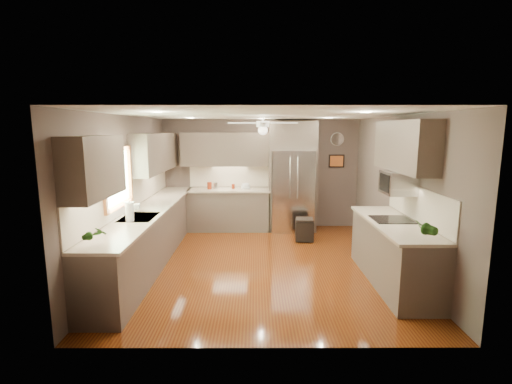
{
  "coord_description": "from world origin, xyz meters",
  "views": [
    {
      "loc": [
        -0.13,
        -6.07,
        2.28
      ],
      "look_at": [
        -0.12,
        0.6,
        1.14
      ],
      "focal_mm": 26.0,
      "sensor_mm": 36.0,
      "label": 1
    }
  ],
  "objects_px": {
    "canister_d": "(233,186)",
    "stool": "(304,230)",
    "soap_bottle": "(138,206)",
    "potted_plant_left": "(96,234)",
    "bowl": "(246,188)",
    "canister_a": "(209,186)",
    "refrigerator": "(292,178)",
    "canister_b": "(216,186)",
    "paper_towel": "(130,212)",
    "microwave": "(398,183)",
    "potted_plant_right": "(425,228)"
  },
  "relations": [
    {
      "from": "refrigerator",
      "to": "potted_plant_left",
      "type": "bearing_deg",
      "value": -122.49
    },
    {
      "from": "potted_plant_left",
      "to": "potted_plant_right",
      "type": "xyz_separation_m",
      "value": [
        3.86,
        0.22,
        0.01
      ]
    },
    {
      "from": "stool",
      "to": "bowl",
      "type": "bearing_deg",
      "value": 143.59
    },
    {
      "from": "canister_b",
      "to": "stool",
      "type": "relative_size",
      "value": 0.34
    },
    {
      "from": "soap_bottle",
      "to": "potted_plant_right",
      "type": "bearing_deg",
      "value": -22.69
    },
    {
      "from": "canister_a",
      "to": "paper_towel",
      "type": "bearing_deg",
      "value": -105.38
    },
    {
      "from": "potted_plant_left",
      "to": "microwave",
      "type": "xyz_separation_m",
      "value": [
        3.97,
        1.45,
        0.38
      ]
    },
    {
      "from": "potted_plant_left",
      "to": "bowl",
      "type": "xyz_separation_m",
      "value": [
        1.6,
        4.2,
        -0.13
      ]
    },
    {
      "from": "refrigerator",
      "to": "bowl",
      "type": "bearing_deg",
      "value": 177.68
    },
    {
      "from": "soap_bottle",
      "to": "stool",
      "type": "xyz_separation_m",
      "value": [
        2.94,
        1.42,
        -0.79
      ]
    },
    {
      "from": "canister_a",
      "to": "bowl",
      "type": "height_order",
      "value": "canister_a"
    },
    {
      "from": "bowl",
      "to": "soap_bottle",
      "type": "bearing_deg",
      "value": -126.46
    },
    {
      "from": "bowl",
      "to": "microwave",
      "type": "bearing_deg",
      "value": -49.2
    },
    {
      "from": "soap_bottle",
      "to": "bowl",
      "type": "xyz_separation_m",
      "value": [
        1.71,
        2.32,
        -0.07
      ]
    },
    {
      "from": "canister_b",
      "to": "paper_towel",
      "type": "relative_size",
      "value": 0.52
    },
    {
      "from": "canister_d",
      "to": "stool",
      "type": "xyz_separation_m",
      "value": [
        1.51,
        -0.91,
        -0.76
      ]
    },
    {
      "from": "bowl",
      "to": "paper_towel",
      "type": "relative_size",
      "value": 0.72
    },
    {
      "from": "canister_b",
      "to": "refrigerator",
      "type": "relative_size",
      "value": 0.06
    },
    {
      "from": "soap_bottle",
      "to": "potted_plant_left",
      "type": "relative_size",
      "value": 0.59
    },
    {
      "from": "canister_a",
      "to": "microwave",
      "type": "xyz_separation_m",
      "value": [
        3.19,
        -2.73,
        0.46
      ]
    },
    {
      "from": "canister_b",
      "to": "refrigerator",
      "type": "xyz_separation_m",
      "value": [
        1.73,
        -0.06,
        0.18
      ]
    },
    {
      "from": "canister_b",
      "to": "microwave",
      "type": "bearing_deg",
      "value": -42.15
    },
    {
      "from": "bowl",
      "to": "refrigerator",
      "type": "distance_m",
      "value": 1.07
    },
    {
      "from": "canister_b",
      "to": "potted_plant_left",
      "type": "xyz_separation_m",
      "value": [
        -0.92,
        -4.21,
        0.09
      ]
    },
    {
      "from": "bowl",
      "to": "refrigerator",
      "type": "xyz_separation_m",
      "value": [
        1.05,
        -0.04,
        0.22
      ]
    },
    {
      "from": "bowl",
      "to": "canister_a",
      "type": "bearing_deg",
      "value": -178.61
    },
    {
      "from": "canister_a",
      "to": "potted_plant_left",
      "type": "height_order",
      "value": "potted_plant_left"
    },
    {
      "from": "refrigerator",
      "to": "microwave",
      "type": "bearing_deg",
      "value": -63.91
    },
    {
      "from": "soap_bottle",
      "to": "canister_d",
      "type": "bearing_deg",
      "value": 58.4
    },
    {
      "from": "potted_plant_left",
      "to": "microwave",
      "type": "relative_size",
      "value": 0.57
    },
    {
      "from": "soap_bottle",
      "to": "bowl",
      "type": "bearing_deg",
      "value": 53.54
    },
    {
      "from": "potted_plant_right",
      "to": "microwave",
      "type": "xyz_separation_m",
      "value": [
        0.12,
        1.23,
        0.37
      ]
    },
    {
      "from": "canister_d",
      "to": "stool",
      "type": "height_order",
      "value": "canister_d"
    },
    {
      "from": "canister_d",
      "to": "refrigerator",
      "type": "height_order",
      "value": "refrigerator"
    },
    {
      "from": "canister_d",
      "to": "potted_plant_right",
      "type": "distance_m",
      "value": 4.73
    },
    {
      "from": "bowl",
      "to": "paper_towel",
      "type": "bearing_deg",
      "value": -118.71
    },
    {
      "from": "potted_plant_right",
      "to": "refrigerator",
      "type": "height_order",
      "value": "refrigerator"
    },
    {
      "from": "canister_b",
      "to": "potted_plant_left",
      "type": "relative_size",
      "value": 0.49
    },
    {
      "from": "soap_bottle",
      "to": "paper_towel",
      "type": "distance_m",
      "value": 0.66
    },
    {
      "from": "soap_bottle",
      "to": "potted_plant_left",
      "type": "xyz_separation_m",
      "value": [
        0.12,
        -1.88,
        0.06
      ]
    },
    {
      "from": "potted_plant_left",
      "to": "canister_d",
      "type": "bearing_deg",
      "value": 72.61
    },
    {
      "from": "soap_bottle",
      "to": "potted_plant_right",
      "type": "height_order",
      "value": "potted_plant_right"
    },
    {
      "from": "canister_b",
      "to": "bowl",
      "type": "relative_size",
      "value": 0.72
    },
    {
      "from": "canister_d",
      "to": "soap_bottle",
      "type": "xyz_separation_m",
      "value": [
        -1.43,
        -2.33,
        0.03
      ]
    },
    {
      "from": "bowl",
      "to": "microwave",
      "type": "height_order",
      "value": "microwave"
    },
    {
      "from": "canister_d",
      "to": "paper_towel",
      "type": "xyz_separation_m",
      "value": [
        -1.34,
        -2.98,
        0.08
      ]
    },
    {
      "from": "canister_d",
      "to": "refrigerator",
      "type": "relative_size",
      "value": 0.04
    },
    {
      "from": "canister_b",
      "to": "stool",
      "type": "xyz_separation_m",
      "value": [
        1.91,
        -0.92,
        -0.77
      ]
    },
    {
      "from": "canister_b",
      "to": "stool",
      "type": "bearing_deg",
      "value": -25.71
    },
    {
      "from": "soap_bottle",
      "to": "bowl",
      "type": "height_order",
      "value": "soap_bottle"
    }
  ]
}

